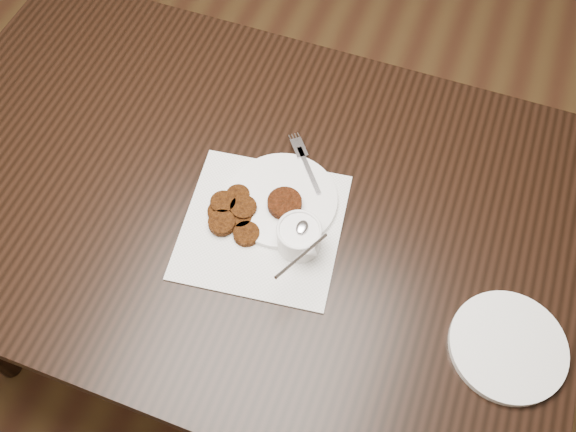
% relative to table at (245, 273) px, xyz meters
% --- Properties ---
extents(floor, '(4.00, 4.00, 0.00)m').
position_rel_table_xyz_m(floor, '(-0.03, -0.06, -0.38)').
color(floor, '#51371B').
rests_on(floor, ground).
extents(table, '(1.39, 0.89, 0.75)m').
position_rel_table_xyz_m(table, '(0.00, 0.00, 0.00)').
color(table, black).
rests_on(table, floor).
extents(napkin, '(0.34, 0.34, 0.00)m').
position_rel_table_xyz_m(napkin, '(0.08, -0.05, 0.38)').
color(napkin, white).
rests_on(napkin, table).
extents(sauce_ramekin, '(0.15, 0.15, 0.12)m').
position_rel_table_xyz_m(sauce_ramekin, '(0.16, -0.06, 0.44)').
color(sauce_ramekin, white).
rests_on(sauce_ramekin, napkin).
extents(patty_cluster, '(0.21, 0.21, 0.02)m').
position_rel_table_xyz_m(patty_cluster, '(0.02, -0.05, 0.39)').
color(patty_cluster, '#622E0C').
rests_on(patty_cluster, napkin).
extents(plate_with_patty, '(0.31, 0.31, 0.03)m').
position_rel_table_xyz_m(plate_with_patty, '(0.10, 0.02, 0.39)').
color(plate_with_patty, white).
rests_on(plate_with_patty, table).
extents(plate_empty, '(0.21, 0.21, 0.01)m').
position_rel_table_xyz_m(plate_empty, '(0.57, -0.13, 0.38)').
color(plate_empty, white).
rests_on(plate_empty, table).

